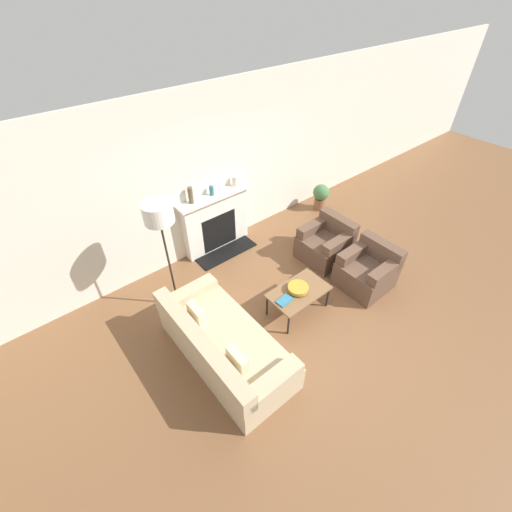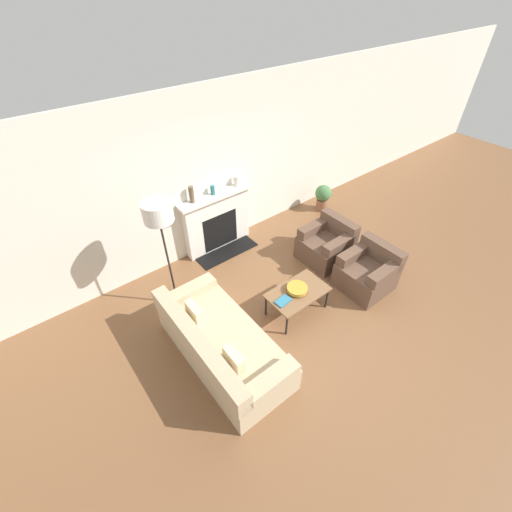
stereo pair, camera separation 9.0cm
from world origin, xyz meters
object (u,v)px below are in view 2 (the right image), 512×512
Objects in this scene: armchair_far at (327,245)px; potted_plant at (323,196)px; mantel_vase_left at (192,195)px; coffee_table at (298,293)px; book at (283,301)px; bowl at (297,289)px; floor_lamp at (160,223)px; couch at (221,344)px; armchair_near at (368,272)px; fireplace at (217,222)px; mantel_vase_center_left at (213,190)px; mantel_vase_center_right at (236,181)px.

potted_plant is (1.15, 1.18, 0.03)m from armchair_far.
armchair_far is 2.54m from mantel_vase_left.
coffee_table is 3.74× the size of book.
bowl is 2.19m from floor_lamp.
armchair_near reaches higher than couch.
fireplace is 8.55× the size of mantel_vase_center_left.
floor_lamp is (-2.70, 1.63, 1.26)m from armchair_near.
armchair_far is 1.37× the size of potted_plant.
mantel_vase_left reaches higher than fireplace.
armchair_far is 0.86× the size of coffee_table.
mantel_vase_left reaches higher than mantel_vase_center_right.
armchair_far is 1.65m from potted_plant.
fireplace is 0.67m from mantel_vase_center_left.
fireplace is at bearing 90.99° from bowl.
fireplace is at bearing -138.53° from armchair_far.
couch is at bearing -89.76° from floor_lamp.
potted_plant is at bearing -9.94° from mantel_vase_center_right.
couch is 1.40m from bowl.
fireplace is 1.87m from floor_lamp.
armchair_near is 2.76m from mantel_vase_center_right.
fireplace is 2.13m from coffee_table.
mantel_vase_left is at bearing -130.78° from armchair_far.
coffee_table is 0.09m from bowl.
coffee_table is at bearing -77.54° from mantel_vase_left.
floor_lamp is 1.27m from mantel_vase_left.
mantel_vase_center_right is at bearing 170.06° from potted_plant.
floor_lamp reaches higher than mantel_vase_center_left.
potted_plant is at bearing -8.00° from mantel_vase_center_left.
floor_lamp reaches higher than armchair_near.
mantel_vase_center_right reaches higher than bowl.
armchair_far is at bearing -40.78° from mantel_vase_left.
floor_lamp is (-1.39, 1.30, 1.08)m from bowl.
floor_lamp is at bearing -138.12° from mantel_vase_left.
fireplace is 7.83× the size of mantel_vase_center_right.
fireplace is 0.70× the size of couch.
fireplace is 2.04m from armchair_far.
book is at bearing -92.18° from couch.
couch is 1.09m from book.
mantel_vase_center_right reaches higher than fireplace.
mantel_vase_center_left is at bearing 78.42° from book.
couch is 6.52× the size of bowl.
floor_lamp reaches higher than mantel_vase_center_right.
couch is at bearing -130.81° from mantel_vase_center_right.
mantel_vase_center_right is at bearing -150.40° from armchair_far.
floor_lamp is at bearing -173.03° from potted_plant.
armchair_far is 3.06m from floor_lamp.
book is 0.86× the size of mantel_vase_left.
couch is 2.66m from mantel_vase_center_left.
mantel_vase_center_right reaches higher than armchair_near.
coffee_table is (-1.30, -0.61, 0.09)m from armchair_far.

